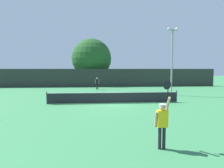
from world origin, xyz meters
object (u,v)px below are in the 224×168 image
at_px(light_pole, 172,57).
at_px(player_serving, 162,119).
at_px(parked_car_near, 66,80).
at_px(tennis_ball, 96,110).
at_px(large_tree, 92,59).
at_px(player_receiving, 97,82).

bearing_deg(light_pole, player_serving, -113.61).
relative_size(light_pole, parked_car_near, 1.75).
distance_m(tennis_ball, large_tree, 22.07).
relative_size(light_pole, large_tree, 0.88).
height_order(light_pole, parked_car_near, light_pole).
distance_m(player_serving, tennis_ball, 7.13).
xyz_separation_m(player_serving, large_tree, (-3.41, 28.11, 3.75)).
bearing_deg(large_tree, player_serving, -83.08).
relative_size(player_receiving, light_pole, 0.23).
xyz_separation_m(tennis_ball, light_pole, (8.39, 6.92, 4.27)).
relative_size(player_serving, light_pole, 0.34).
xyz_separation_m(player_serving, parked_car_near, (-8.43, 29.80, -0.35)).
distance_m(player_serving, light_pole, 15.09).
height_order(player_serving, player_receiving, player_serving).
bearing_deg(light_pole, tennis_ball, -140.49).
relative_size(player_serving, player_receiving, 1.49).
bearing_deg(player_serving, light_pole, 66.39).
height_order(player_receiving, light_pole, light_pole).
bearing_deg(light_pole, player_receiving, 141.77).
bearing_deg(large_tree, player_receiving, -82.86).
relative_size(large_tree, parked_car_near, 2.00).
distance_m(player_receiving, large_tree, 8.97).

